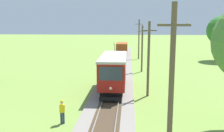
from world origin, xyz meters
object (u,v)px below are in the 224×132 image
freight_car (122,48)px  utility_pole_mid (142,48)px  tree_left_near (221,30)px  track_worker (62,111)px  utility_pole_near_tram (148,59)px  utility_pole_far (139,39)px  red_tram (114,71)px  utility_pole_foreground (171,93)px

freight_car → utility_pole_mid: 18.96m
utility_pole_mid → tree_left_near: bearing=37.7°
freight_car → track_worker: bearing=-94.7°
freight_car → utility_pole_near_tram: 31.02m
utility_pole_far → utility_pole_mid: bearing=-90.0°
utility_pole_mid → utility_pole_near_tram: bearing=-90.0°
red_tram → utility_pole_mid: (3.47, 10.82, 1.28)m
utility_pole_near_tram → utility_pole_far: bearing=90.0°
tree_left_near → utility_pole_far: bearing=176.7°
utility_pole_foreground → utility_pole_near_tram: bearing=90.0°
tree_left_near → freight_car: bearing=160.3°
utility_pole_near_tram → tree_left_near: size_ratio=0.88×
utility_pole_foreground → track_worker: 9.41m
utility_pole_far → freight_car: bearing=120.7°
freight_car → utility_pole_mid: bearing=-79.4°
red_tram → tree_left_near: size_ratio=1.02×
utility_pole_foreground → tree_left_near: size_ratio=0.97×
utility_pole_mid → utility_pole_far: utility_pole_far is taller
red_tram → utility_pole_near_tram: bearing=-21.8°
freight_car → tree_left_near: bearing=-19.7°
freight_car → utility_pole_mid: (3.47, -18.54, 1.91)m
utility_pole_near_tram → utility_pole_far: 24.90m
utility_pole_far → utility_pole_near_tram: bearing=-90.0°
red_tram → tree_left_near: tree_left_near is taller
utility_pole_far → track_worker: size_ratio=4.33×
freight_car → utility_pole_far: (3.47, -5.84, 2.40)m
utility_pole_mid → tree_left_near: tree_left_near is taller
utility_pole_mid → track_worker: (-6.62, -19.42, -2.49)m
utility_pole_mid → utility_pole_far: bearing=90.0°
utility_pole_mid → track_worker: 20.67m
red_tram → tree_left_near: bearing=50.4°
utility_pole_foreground → track_worker: utility_pole_foreground is taller
utility_pole_foreground → freight_car: bearing=94.5°
utility_pole_foreground → utility_pole_mid: (-0.00, 25.30, -0.68)m
red_tram → freight_car: bearing=90.0°
tree_left_near → red_tram: bearing=-129.6°
red_tram → utility_pole_foreground: utility_pole_foreground is taller
utility_pole_far → tree_left_near: tree_left_near is taller
utility_pole_near_tram → utility_pole_foreground: bearing=-90.0°
utility_pole_far → red_tram: bearing=-98.4°
track_worker → tree_left_near: bearing=131.3°
track_worker → freight_car: bearing=161.6°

